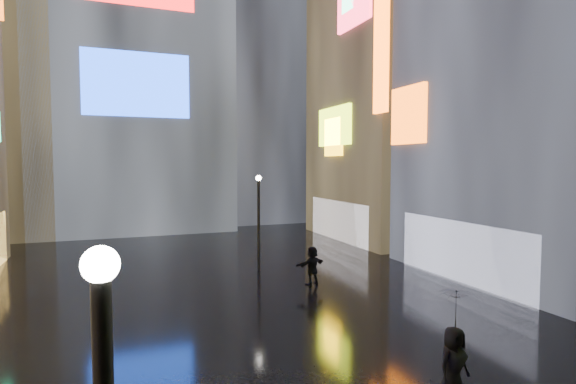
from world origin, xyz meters
TOP-DOWN VIEW (x-y plane):
  - ground at (0.00, 20.00)m, footprint 140.00×140.00m
  - building_right_far at (15.98, 30.00)m, footprint 10.28×12.00m
  - tower_flank_right at (9.00, 46.00)m, footprint 12.00×12.00m
  - lamp_far at (2.49, 22.86)m, footprint 0.30×0.30m
  - pedestrian_4 at (2.84, 8.14)m, footprint 1.02×0.77m
  - pedestrian_5 at (4.04, 19.21)m, footprint 1.79×1.05m
  - umbrella_2 at (2.84, 8.14)m, footprint 1.26×1.27m

SIDE VIEW (x-z plane):
  - ground at x=0.00m, z-range 0.00..0.00m
  - pedestrian_5 at x=4.04m, z-range 0.00..1.84m
  - pedestrian_4 at x=2.84m, z-range 0.00..1.88m
  - umbrella_2 at x=2.84m, z-range 1.88..2.83m
  - lamp_far at x=2.49m, z-range 0.34..5.54m
  - building_right_far at x=15.98m, z-range -0.02..27.98m
  - tower_flank_right at x=9.00m, z-range 0.00..34.00m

